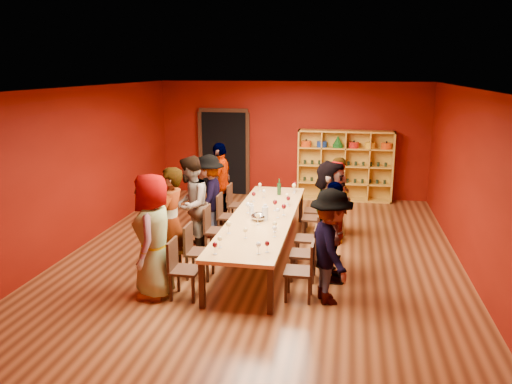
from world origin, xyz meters
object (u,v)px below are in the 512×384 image
(chair_person_left_2, at_px, (213,227))
(chair_person_right_2, at_px, (312,235))
(person_left_1, at_px, (171,223))
(tasting_table, at_px, (262,219))
(chair_person_right_4, at_px, (319,208))
(spittoon_bowl, at_px, (259,216))
(person_left_0, at_px, (153,236))
(chair_person_left_3, at_px, (225,213))
(person_right_0, at_px, (330,247))
(person_right_3, at_px, (333,201))
(person_right_4, at_px, (340,195))
(person_right_1, at_px, (333,233))
(person_left_4, at_px, (220,184))
(person_left_2, at_px, (190,205))
(chair_person_left_0, at_px, (180,266))
(chair_person_left_1, at_px, (195,248))
(chair_person_right_0, at_px, (305,268))
(person_right_2, at_px, (330,213))
(wine_bottle, at_px, (279,189))
(chair_person_left_4, at_px, (235,202))
(chair_person_right_3, at_px, (317,215))
(shelving_unit, at_px, (345,162))
(person_left_3, at_px, (209,196))

(chair_person_left_2, xyz_separation_m, chair_person_right_2, (1.82, -0.12, 0.00))
(person_left_1, bearing_deg, tasting_table, 136.41)
(chair_person_right_4, xyz_separation_m, spittoon_bowl, (-0.93, -1.86, 0.32))
(person_left_0, distance_m, chair_person_left_3, 2.82)
(chair_person_left_3, distance_m, person_right_0, 3.34)
(tasting_table, height_order, chair_person_left_3, chair_person_left_3)
(person_right_3, height_order, person_right_4, person_right_3)
(person_right_4, bearing_deg, person_right_1, 167.93)
(tasting_table, bearing_deg, person_left_4, 125.12)
(person_left_1, distance_m, person_left_2, 1.11)
(chair_person_right_4, bearing_deg, chair_person_left_2, -137.74)
(chair_person_left_0, relative_size, chair_person_left_1, 1.00)
(chair_person_right_0, height_order, chair_person_right_2, same)
(person_right_1, distance_m, person_right_2, 0.75)
(tasting_table, height_order, person_right_1, person_right_1)
(person_right_3, relative_size, wine_bottle, 4.67)
(person_left_2, height_order, wine_bottle, person_left_2)
(chair_person_right_2, bearing_deg, chair_person_left_0, -136.56)
(chair_person_left_3, distance_m, chair_person_left_4, 0.86)
(person_right_2, bearing_deg, chair_person_left_2, 92.99)
(tasting_table, distance_m, wine_bottle, 1.60)
(tasting_table, xyz_separation_m, person_right_4, (1.33, 1.62, 0.09))
(person_left_0, height_order, person_right_2, person_left_0)
(wine_bottle, bearing_deg, chair_person_left_2, -121.31)
(person_left_0, bearing_deg, tasting_table, 135.99)
(person_left_4, bearing_deg, person_right_4, 90.36)
(chair_person_left_2, bearing_deg, wine_bottle, 58.69)
(person_left_2, height_order, spittoon_bowl, person_left_2)
(chair_person_right_3, bearing_deg, chair_person_right_2, -90.00)
(chair_person_left_1, height_order, person_right_4, person_right_4)
(tasting_table, distance_m, chair_person_left_1, 1.48)
(person_left_4, height_order, chair_person_right_0, person_left_4)
(chair_person_right_0, bearing_deg, person_left_0, -173.26)
(person_right_3, bearing_deg, person_left_4, 73.49)
(person_left_1, height_order, chair_person_right_0, person_left_1)
(chair_person_left_1, bearing_deg, chair_person_left_0, -90.00)
(shelving_unit, bearing_deg, chair_person_right_4, -100.21)
(chair_person_right_2, bearing_deg, chair_person_right_4, 90.00)
(person_right_0, xyz_separation_m, person_right_1, (0.01, 0.72, -0.03))
(shelving_unit, xyz_separation_m, chair_person_left_0, (-2.31, -6.20, -0.49))
(chair_person_left_0, relative_size, person_right_1, 0.54)
(person_left_4, bearing_deg, person_left_3, 2.17)
(chair_person_left_4, bearing_deg, person_left_0, -96.24)
(person_left_2, xyz_separation_m, person_left_3, (0.09, 0.91, -0.06))
(person_right_3, bearing_deg, person_left_1, 130.01)
(chair_person_right_0, xyz_separation_m, person_right_3, (0.31, 2.70, 0.30))
(tasting_table, bearing_deg, person_left_0, -124.68)
(chair_person_left_2, distance_m, person_left_2, 0.58)
(person_right_3, bearing_deg, chair_person_left_0, 142.87)
(person_right_3, distance_m, wine_bottle, 1.25)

